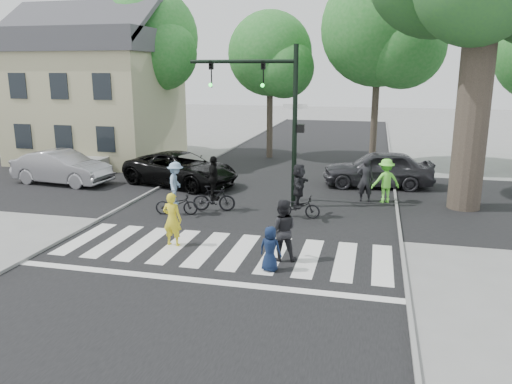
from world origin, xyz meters
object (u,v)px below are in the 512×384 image
pedestrian_child (270,249)px  cyclist_right (299,194)px  pedestrian_woman (172,219)px  car_silver (62,167)px  pedestrian_adult (282,230)px  car_suv (181,169)px  traffic_signal (272,103)px  car_grey (378,169)px  cyclist_mid (214,189)px  cyclist_left (176,192)px

pedestrian_child → cyclist_right: 4.95m
pedestrian_woman → car_silver: pedestrian_woman is taller
pedestrian_adult → car_suv: bearing=-63.0°
pedestrian_child → car_silver: bearing=-23.3°
traffic_signal → car_grey: size_ratio=1.25×
cyclist_mid → car_suv: size_ratio=0.38×
cyclist_left → car_silver: bearing=153.5°
pedestrian_adult → car_silver: bearing=-41.8°
car_silver → car_grey: bearing=-72.9°
pedestrian_child → cyclist_left: bearing=-33.4°
pedestrian_child → car_suv: bearing=-44.7°
cyclist_right → pedestrian_woman: bearing=-130.6°
cyclist_right → car_suv: bearing=147.3°
car_suv → car_grey: 8.82m
pedestrian_adult → cyclist_right: (-0.18, 4.11, 0.01)m
pedestrian_child → car_silver: car_silver is taller
pedestrian_adult → car_suv: size_ratio=0.32×
cyclist_mid → car_suv: bearing=127.0°
car_silver → pedestrian_child: bearing=-118.4°
cyclist_left → cyclist_right: bearing=8.8°
cyclist_left → cyclist_mid: cyclist_mid is taller
cyclist_left → car_suv: 4.78m
pedestrian_adult → car_suv: (-6.13, 7.94, -0.11)m
cyclist_left → car_grey: 9.42m
car_silver → car_grey: size_ratio=0.96×
cyclist_mid → cyclist_right: bearing=-2.5°
traffic_signal → pedestrian_adult: size_ratio=3.49×
car_grey → pedestrian_woman: bearing=-37.8°
cyclist_right → car_grey: size_ratio=0.40×
pedestrian_child → cyclist_mid: bearing=-46.8°
pedestrian_child → car_silver: size_ratio=0.26×
traffic_signal → cyclist_mid: (-1.92, -1.27, -3.06)m
traffic_signal → cyclist_mid: size_ratio=2.91×
traffic_signal → cyclist_right: size_ratio=3.09×
car_suv → cyclist_right: bearing=-104.9°
cyclist_mid → car_silver: bearing=161.8°
pedestrian_adult → car_grey: (2.51, 9.72, -0.04)m
car_suv → car_grey: car_grey is taller
traffic_signal → pedestrian_adult: 6.46m
pedestrian_child → cyclist_right: bearing=-78.7°
pedestrian_child → cyclist_right: size_ratio=0.62×
pedestrian_adult → cyclist_right: 4.12m
pedestrian_child → cyclist_right: (-0.03, 4.94, 0.26)m
car_grey → cyclist_mid: bearing=-52.6°
cyclist_right → car_suv: size_ratio=0.36×
cyclist_mid → cyclist_right: (3.18, -0.14, 0.02)m
cyclist_mid → cyclist_right: cyclist_mid is taller
pedestrian_woman → cyclist_mid: cyclist_mid is taller
car_silver → car_grey: car_grey is taller
cyclist_left → car_suv: (-1.62, 4.49, -0.09)m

